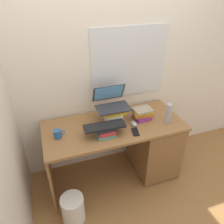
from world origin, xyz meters
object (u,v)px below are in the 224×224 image
Objects in this scene: keyboard at (105,126)px; cell_phone at (135,132)px; book_stack_side at (142,113)px; wastebasket at (73,209)px; desk at (145,144)px; laptop at (111,101)px; book_stack_keyboard_riser at (105,131)px; mug at (58,134)px; book_stack_tall at (113,115)px; water_bottle at (168,114)px; computer_mouse at (134,124)px.

keyboard is 3.09× the size of cell_phone.
wastebasket is (-0.94, -0.45, -0.69)m from book_stack_side.
laptop reaches higher than desk.
cell_phone is (0.15, -0.33, -0.22)m from laptop.
book_stack_keyboard_riser is 0.48m from mug.
cell_phone is at bearing -59.84° from book_stack_tall.
keyboard is at bearing -162.80° from book_stack_side.
cell_phone is 1.00m from wastebasket.
book_stack_tall is 1.05m from wastebasket.
book_stack_tall is 0.68× the size of laptop.
mug is at bearing 173.98° from water_bottle.
mug is at bearing 179.71° from desk.
book_stack_keyboard_riser reaches higher than wastebasket.
book_stack_keyboard_riser is 0.72m from water_bottle.
book_stack_tall reaches higher than mug.
desk is at bearing 11.53° from book_stack_keyboard_riser.
water_bottle is at bearing -6.02° from mug.
mug is at bearing 92.56° from wastebasket.
desk is 1.08m from mug.
laptop is at bearing 61.04° from keyboard.
desk reaches higher than wastebasket.
book_stack_tall is at bearing -90.20° from laptop.
computer_mouse is (-0.19, -0.05, 0.37)m from desk.
desk is 0.71m from laptop.
computer_mouse is 0.46× the size of water_bottle.
cell_phone is (-0.18, -0.22, -0.06)m from book_stack_side.
computer_mouse is 0.13m from cell_phone.
water_bottle is at bearing 1.76° from keyboard.
book_stack_tall is at bearing 52.59° from keyboard.
book_stack_keyboard_riser is (-0.15, -0.19, -0.04)m from book_stack_tall.
water_bottle reaches higher than wastebasket.
book_stack_tall is at bearing 145.24° from computer_mouse.
wastebasket is at bearing -87.44° from mug.
book_stack_side reaches higher than wastebasket.
cell_phone is (0.15, -0.26, -0.08)m from book_stack_tall.
laptop is at bearing 126.62° from cell_phone.
water_bottle reaches higher than mug.
book_stack_side is 0.18m from computer_mouse.
book_stack_side is 0.65× the size of laptop.
mug is at bearing -166.44° from laptop.
keyboard is at bearing -121.61° from laptop.
desk is 14.74× the size of computer_mouse.
desk is at bearing -12.32° from book_stack_tall.
water_bottle is 0.43m from cell_phone.
laptop reaches higher than book_stack_keyboard_riser.
book_stack_tall reaches higher than keyboard.
wastebasket is at bearing -137.21° from laptop.
wastebasket is (-0.60, -0.49, -0.71)m from book_stack_tall.
water_bottle is (0.72, -0.01, 0.01)m from keyboard.
keyboard is at bearing 179.12° from water_bottle.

